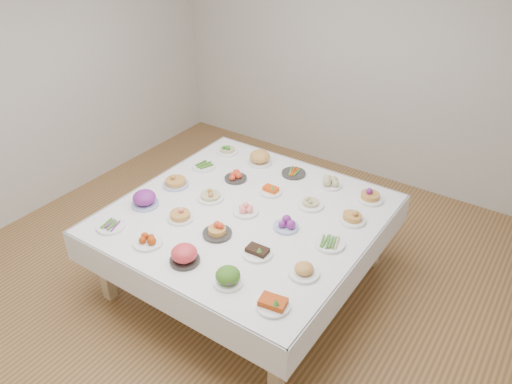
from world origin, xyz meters
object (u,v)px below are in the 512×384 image
Objects in this scene: dish_0 at (111,226)px; dish_12 at (246,209)px; dish_24 at (370,194)px; display_table at (246,219)px.

dish_0 is 1.11m from dish_12.
dish_12 is 0.90× the size of dish_24.
dish_12 is at bearing -135.38° from dish_24.
display_table is 9.30× the size of dish_0.
dish_12 is (-0.00, -0.00, 0.10)m from display_table.
dish_0 is 2.22m from dish_24.
dish_0 is at bearing -134.61° from display_table.
dish_24 reaches higher than dish_12.
display_table is 8.82× the size of dish_24.
dish_0 is (-0.78, -0.79, 0.09)m from display_table.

